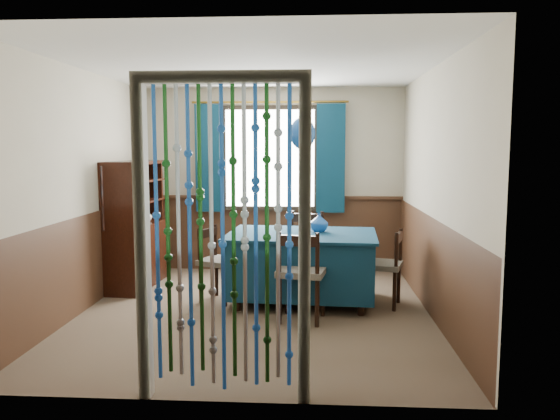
# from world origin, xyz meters

# --- Properties ---
(floor) EXTENTS (4.00, 4.00, 0.00)m
(floor) POSITION_xyz_m (0.00, 0.00, 0.00)
(floor) COLOR brown
(floor) RESTS_ON ground
(ceiling) EXTENTS (4.00, 4.00, 0.00)m
(ceiling) POSITION_xyz_m (0.00, 0.00, 2.50)
(ceiling) COLOR silver
(ceiling) RESTS_ON ground
(wall_back) EXTENTS (3.60, 0.00, 3.60)m
(wall_back) POSITION_xyz_m (0.00, 2.00, 1.25)
(wall_back) COLOR #BBB199
(wall_back) RESTS_ON ground
(wall_front) EXTENTS (3.60, 0.00, 3.60)m
(wall_front) POSITION_xyz_m (0.00, -2.00, 1.25)
(wall_front) COLOR #BBB199
(wall_front) RESTS_ON ground
(wall_left) EXTENTS (0.00, 4.00, 4.00)m
(wall_left) POSITION_xyz_m (-1.80, 0.00, 1.25)
(wall_left) COLOR #BBB199
(wall_left) RESTS_ON ground
(wall_right) EXTENTS (0.00, 4.00, 4.00)m
(wall_right) POSITION_xyz_m (1.80, 0.00, 1.25)
(wall_right) COLOR #BBB199
(wall_right) RESTS_ON ground
(wainscot_back) EXTENTS (3.60, 0.00, 3.60)m
(wainscot_back) POSITION_xyz_m (0.00, 1.99, 0.50)
(wainscot_back) COLOR #432819
(wainscot_back) RESTS_ON ground
(wainscot_front) EXTENTS (3.60, 0.00, 3.60)m
(wainscot_front) POSITION_xyz_m (0.00, -1.99, 0.50)
(wainscot_front) COLOR #432819
(wainscot_front) RESTS_ON ground
(wainscot_left) EXTENTS (0.00, 4.00, 4.00)m
(wainscot_left) POSITION_xyz_m (-1.79, 0.00, 0.50)
(wainscot_left) COLOR #432819
(wainscot_left) RESTS_ON ground
(wainscot_right) EXTENTS (0.00, 4.00, 4.00)m
(wainscot_right) POSITION_xyz_m (1.79, 0.00, 0.50)
(wainscot_right) COLOR #432819
(wainscot_right) RESTS_ON ground
(window) EXTENTS (1.32, 0.12, 1.42)m
(window) POSITION_xyz_m (0.00, 1.95, 1.55)
(window) COLOR black
(window) RESTS_ON wall_back
(doorway) EXTENTS (1.16, 0.12, 2.18)m
(doorway) POSITION_xyz_m (0.00, -1.94, 1.05)
(doorway) COLOR silver
(doorway) RESTS_ON ground
(dining_table) EXTENTS (1.67, 1.21, 0.77)m
(dining_table) POSITION_xyz_m (0.47, 0.41, 0.45)
(dining_table) COLOR #0D3047
(dining_table) RESTS_ON floor
(chair_near) EXTENTS (0.51, 0.50, 0.90)m
(chair_near) POSITION_xyz_m (0.48, -0.25, 0.48)
(chair_near) COLOR black
(chair_near) RESTS_ON floor
(chair_far) EXTENTS (0.50, 0.48, 0.92)m
(chair_far) POSITION_xyz_m (0.50, 1.07, 0.49)
(chair_far) COLOR black
(chair_far) RESTS_ON floor
(chair_left) EXTENTS (0.51, 0.52, 0.83)m
(chair_left) POSITION_xyz_m (-0.46, 0.42, 0.44)
(chair_left) COLOR black
(chair_left) RESTS_ON floor
(chair_right) EXTENTS (0.49, 0.50, 0.83)m
(chair_right) POSITION_xyz_m (1.36, 0.33, 0.44)
(chair_right) COLOR black
(chair_right) RESTS_ON floor
(sideboard) EXTENTS (0.48, 1.20, 1.53)m
(sideboard) POSITION_xyz_m (-1.58, 1.03, 0.55)
(sideboard) COLOR black
(sideboard) RESTS_ON floor
(pendant_lamp) EXTENTS (0.27, 0.27, 0.82)m
(pendant_lamp) POSITION_xyz_m (0.47, 0.41, 1.85)
(pendant_lamp) COLOR olive
(pendant_lamp) RESTS_ON ceiling
(vase_table) EXTENTS (0.23, 0.23, 0.19)m
(vase_table) POSITION_xyz_m (0.66, 0.52, 0.87)
(vase_table) COLOR #154693
(vase_table) RESTS_ON dining_table
(bowl_shelf) EXTENTS (0.22, 0.22, 0.05)m
(bowl_shelf) POSITION_xyz_m (-1.52, 0.84, 1.08)
(bowl_shelf) COLOR beige
(bowl_shelf) RESTS_ON sideboard
(vase_sideboard) EXTENTS (0.19, 0.19, 0.16)m
(vase_sideboard) POSITION_xyz_m (-1.52, 1.26, 0.85)
(vase_sideboard) COLOR beige
(vase_sideboard) RESTS_ON sideboard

